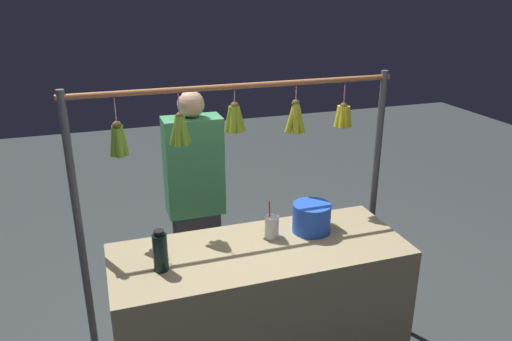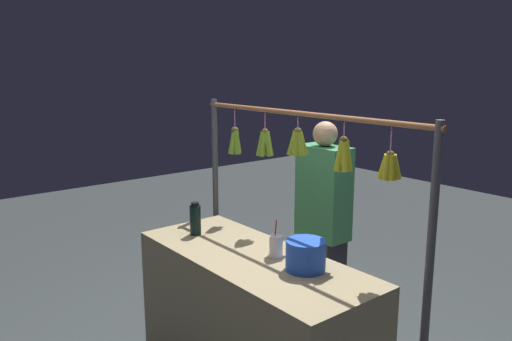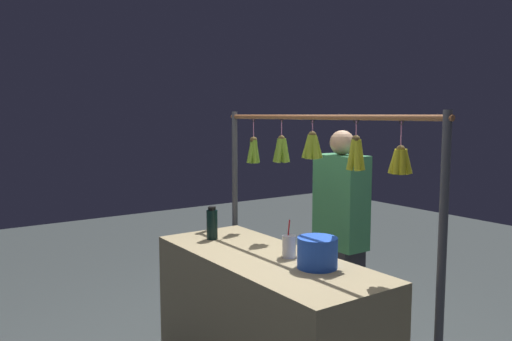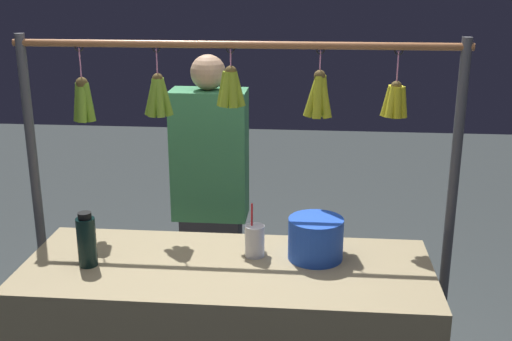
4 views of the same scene
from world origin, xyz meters
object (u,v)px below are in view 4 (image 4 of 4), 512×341
at_px(blue_bucket, 316,239).
at_px(drink_cup, 255,241).
at_px(water_bottle, 87,241).
at_px(vendor_person, 211,210).

xyz_separation_m(blue_bucket, drink_cup, (0.25, 0.00, -0.02)).
height_order(water_bottle, vendor_person, vendor_person).
bearing_deg(drink_cup, blue_bucket, -179.70).
height_order(blue_bucket, vendor_person, vendor_person).
bearing_deg(water_bottle, drink_cup, -167.12).
relative_size(water_bottle, blue_bucket, 1.00).
distance_m(water_bottle, blue_bucket, 0.92).
distance_m(water_bottle, vendor_person, 0.96).
distance_m(blue_bucket, drink_cup, 0.25).
bearing_deg(vendor_person, water_bottle, 67.66).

